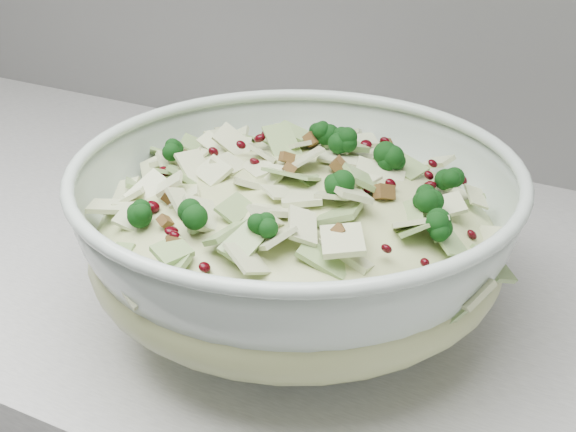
# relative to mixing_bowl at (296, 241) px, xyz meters

# --- Properties ---
(mixing_bowl) EXTENTS (0.47, 0.47, 0.15)m
(mixing_bowl) POSITION_rel_mixing_bowl_xyz_m (0.00, 0.00, 0.00)
(mixing_bowl) COLOR silver
(mixing_bowl) RESTS_ON counter
(salad) EXTENTS (0.34, 0.34, 0.15)m
(salad) POSITION_rel_mixing_bowl_xyz_m (0.00, 0.00, 0.02)
(salad) COLOR #B6BD81
(salad) RESTS_ON mixing_bowl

